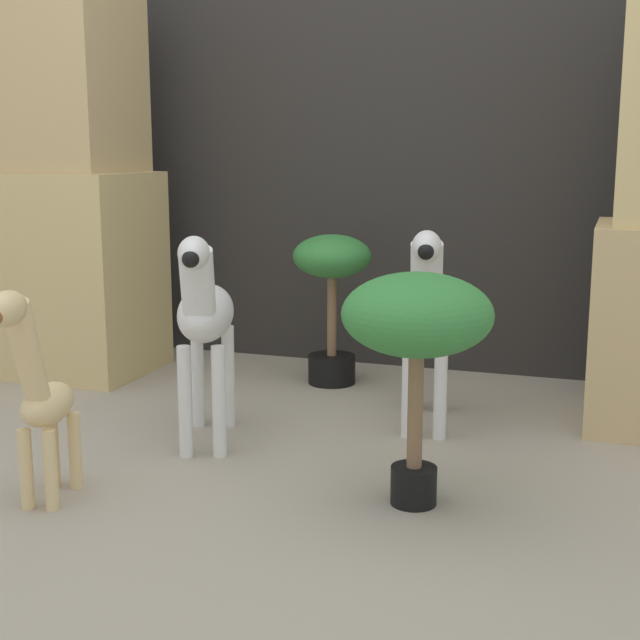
# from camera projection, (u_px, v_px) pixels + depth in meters

# --- Properties ---
(ground_plane) EXTENTS (14.00, 14.00, 0.00)m
(ground_plane) POSITION_uv_depth(u_px,v_px,m) (192.00, 531.00, 2.06)
(ground_plane) COLOR #9E937F
(wall_back) EXTENTS (6.40, 0.08, 2.20)m
(wall_back) POSITION_uv_depth(u_px,v_px,m) (388.00, 87.00, 3.46)
(wall_back) COLOR #2D2B28
(wall_back) RESTS_ON ground_plane
(rock_pillar_left) EXTENTS (0.81, 0.49, 1.50)m
(rock_pillar_left) POSITION_uv_depth(u_px,v_px,m) (44.00, 192.00, 3.44)
(rock_pillar_left) COLOR #D1B775
(rock_pillar_left) RESTS_ON ground_plane
(zebra_right) EXTENTS (0.23, 0.53, 0.64)m
(zebra_right) POSITION_uv_depth(u_px,v_px,m) (427.00, 305.00, 2.74)
(zebra_right) COLOR silver
(zebra_right) RESTS_ON ground_plane
(zebra_left) EXTENTS (0.29, 0.52, 0.64)m
(zebra_left) POSITION_uv_depth(u_px,v_px,m) (204.00, 315.00, 2.59)
(zebra_left) COLOR silver
(zebra_left) RESTS_ON ground_plane
(giraffe_figurine) EXTENTS (0.15, 0.36, 0.56)m
(giraffe_figurine) POSITION_uv_depth(u_px,v_px,m) (37.00, 388.00, 2.15)
(giraffe_figurine) COLOR #E0C184
(giraffe_figurine) RESTS_ON ground_plane
(potted_palm_front) EXTENTS (0.36, 0.36, 0.58)m
(potted_palm_front) POSITION_uv_depth(u_px,v_px,m) (417.00, 324.00, 2.13)
(potted_palm_front) COLOR black
(potted_palm_front) RESTS_ON ground_plane
(potted_palm_back) EXTENTS (0.29, 0.29, 0.56)m
(potted_palm_back) POSITION_uv_depth(u_px,v_px,m) (332.00, 280.00, 3.27)
(potted_palm_back) COLOR black
(potted_palm_back) RESTS_ON ground_plane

